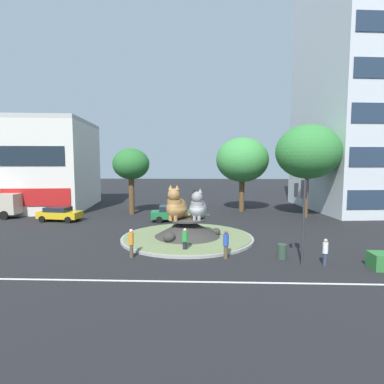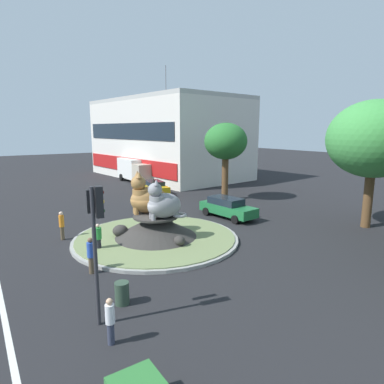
% 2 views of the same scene
% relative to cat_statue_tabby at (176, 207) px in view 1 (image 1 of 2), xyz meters
% --- Properties ---
extents(ground_plane, '(160.00, 160.00, 0.00)m').
position_rel_cat_statue_tabby_xyz_m(ground_plane, '(0.84, 0.17, -2.54)').
color(ground_plane, black).
extents(lane_centreline, '(112.00, 0.20, 0.01)m').
position_rel_cat_statue_tabby_xyz_m(lane_centreline, '(0.84, -8.48, -2.54)').
color(lane_centreline, silver).
rests_on(lane_centreline, ground).
extents(roundabout_island, '(10.14, 10.14, 1.56)m').
position_rel_cat_statue_tabby_xyz_m(roundabout_island, '(0.83, 0.16, -1.95)').
color(roundabout_island, gray).
rests_on(roundabout_island, ground).
extents(cat_statue_tabby, '(2.24, 2.79, 2.67)m').
position_rel_cat_statue_tabby_xyz_m(cat_statue_tabby, '(0.00, 0.00, 0.00)').
color(cat_statue_tabby, '#9E703D').
rests_on(cat_statue_tabby, roundabout_island).
extents(cat_statue_grey, '(1.64, 2.34, 2.39)m').
position_rel_cat_statue_tabby_xyz_m(cat_statue_grey, '(1.65, 0.21, -0.10)').
color(cat_statue_grey, gray).
rests_on(cat_statue_grey, roundabout_island).
extents(traffic_light_mast, '(0.79, 0.46, 4.92)m').
position_rel_cat_statue_tabby_xyz_m(traffic_light_mast, '(7.72, -5.62, 1.07)').
color(traffic_light_mast, '#2D2D33').
rests_on(traffic_light_mast, ground).
extents(office_tower, '(15.77, 16.36, 29.77)m').
position_rel_cat_statue_tabby_xyz_m(office_tower, '(22.32, 16.21, 12.35)').
color(office_tower, silver).
rests_on(office_tower, ground).
extents(broadleaf_tree_behind_island, '(6.63, 6.63, 9.75)m').
position_rel_cat_statue_tabby_xyz_m(broadleaf_tree_behind_island, '(12.91, 9.89, 4.38)').
color(broadleaf_tree_behind_island, brown).
rests_on(broadleaf_tree_behind_island, ground).
extents(second_tree_near_tower, '(6.11, 6.11, 8.70)m').
position_rel_cat_statue_tabby_xyz_m(second_tree_near_tower, '(6.56, 13.67, 3.54)').
color(second_tree_near_tower, brown).
rests_on(second_tree_near_tower, ground).
extents(third_tree_left, '(4.06, 4.06, 7.37)m').
position_rel_cat_statue_tabby_xyz_m(third_tree_left, '(-6.02, 11.24, 3.01)').
color(third_tree_left, brown).
rests_on(third_tree_left, ground).
extents(pedestrian_green_shirt, '(0.40, 0.40, 1.62)m').
position_rel_cat_statue_tabby_xyz_m(pedestrian_green_shirt, '(0.88, -3.47, -1.70)').
color(pedestrian_green_shirt, black).
rests_on(pedestrian_green_shirt, ground).
extents(pedestrian_white_shirt, '(0.30, 0.30, 1.58)m').
position_rel_cat_statue_tabby_xyz_m(pedestrian_white_shirt, '(9.07, -5.76, -1.70)').
color(pedestrian_white_shirt, '#33384C').
rests_on(pedestrian_white_shirt, ground).
extents(pedestrian_orange_shirt, '(0.31, 0.31, 1.80)m').
position_rel_cat_statue_tabby_xyz_m(pedestrian_orange_shirt, '(-2.38, -4.67, -1.56)').
color(pedestrian_orange_shirt, brown).
rests_on(pedestrian_orange_shirt, ground).
extents(pedestrian_blue_shirt, '(0.35, 0.35, 1.77)m').
position_rel_cat_statue_tabby_xyz_m(pedestrian_blue_shirt, '(3.47, -4.66, -1.59)').
color(pedestrian_blue_shirt, brown).
rests_on(pedestrian_blue_shirt, ground).
extents(sedan_on_far_lane, '(4.28, 2.37, 1.40)m').
position_rel_cat_statue_tabby_xyz_m(sedan_on_far_lane, '(-12.29, 6.88, -1.78)').
color(sedan_on_far_lane, gold).
rests_on(sedan_on_far_lane, ground).
extents(parked_car_right, '(4.89, 2.34, 1.55)m').
position_rel_cat_statue_tabby_xyz_m(parked_car_right, '(-0.81, 7.24, -1.72)').
color(parked_car_right, '#1E6B38').
rests_on(parked_car_right, ground).
extents(litter_bin, '(0.56, 0.56, 0.90)m').
position_rel_cat_statue_tabby_xyz_m(litter_bin, '(6.93, -4.52, -2.09)').
color(litter_bin, '#2D4233').
rests_on(litter_bin, ground).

